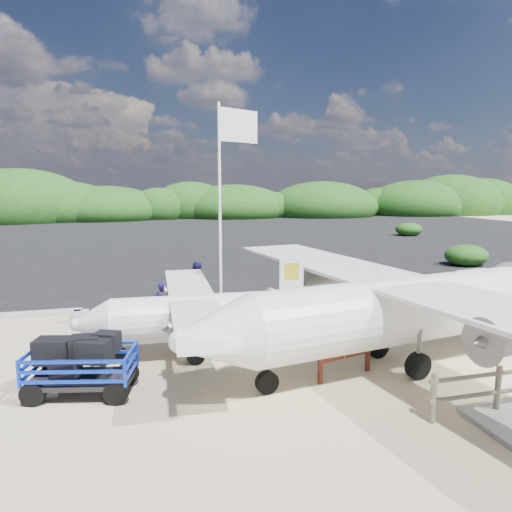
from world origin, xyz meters
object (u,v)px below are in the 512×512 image
(flagpole, at_px, (222,343))
(signboard, at_px, (344,377))
(baggage_cart, at_px, (83,394))
(aircraft_small, at_px, (55,241))
(crew_b, at_px, (197,285))
(aircraft_large, at_px, (370,241))
(crew_a, at_px, (162,306))

(flagpole, distance_m, signboard, 3.99)
(baggage_cart, xyz_separation_m, aircraft_small, (-5.37, 30.64, 0.00))
(flagpole, bearing_deg, baggage_cart, -144.57)
(baggage_cart, relative_size, aircraft_small, 0.36)
(crew_b, relative_size, aircraft_large, 0.12)
(baggage_cart, distance_m, crew_b, 7.54)
(signboard, distance_m, aircraft_small, 33.26)
(flagpole, xyz_separation_m, crew_a, (-1.61, 1.68, 0.79))
(crew_a, bearing_deg, signboard, 115.59)
(signboard, xyz_separation_m, crew_b, (-2.63, 7.28, 0.89))
(flagpole, bearing_deg, crew_b, 92.62)
(flagpole, xyz_separation_m, signboard, (2.44, -3.16, 0.00))
(signboard, bearing_deg, baggage_cart, 158.53)
(baggage_cart, xyz_separation_m, flagpole, (3.58, 2.55, 0.00))
(baggage_cart, xyz_separation_m, crew_a, (1.97, 4.23, 0.79))
(aircraft_large, bearing_deg, signboard, 50.96)
(flagpole, relative_size, aircraft_large, 0.46)
(baggage_cart, relative_size, flagpole, 0.36)
(crew_b, height_order, aircraft_large, aircraft_large)
(baggage_cart, height_order, crew_b, crew_b)
(baggage_cart, height_order, flagpole, flagpole)
(aircraft_large, xyz_separation_m, aircraft_small, (-25.75, 6.18, 0.00))
(flagpole, distance_m, aircraft_large, 27.60)
(crew_b, distance_m, aircraft_large, 24.61)
(crew_b, bearing_deg, signboard, 130.93)
(crew_b, bearing_deg, aircraft_small, -48.84)
(baggage_cart, bearing_deg, signboard, 6.93)
(crew_a, bearing_deg, crew_b, -134.69)
(signboard, height_order, crew_b, crew_b)
(signboard, bearing_deg, crew_b, 94.16)
(crew_a, height_order, aircraft_large, aircraft_large)
(crew_a, distance_m, aircraft_large, 27.36)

